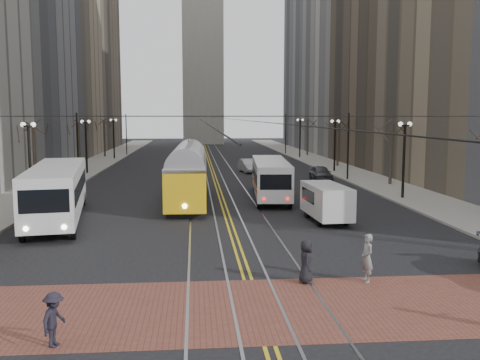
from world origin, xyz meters
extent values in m
plane|color=black|center=(0.00, 0.00, 0.00)|extent=(260.00, 260.00, 0.00)
cube|color=gray|center=(-15.00, 45.00, 0.07)|extent=(5.00, 140.00, 0.15)
cube|color=gray|center=(15.00, 45.00, 0.07)|extent=(5.00, 140.00, 0.15)
cube|color=brown|center=(0.00, -4.00, 0.01)|extent=(25.00, 6.00, 0.01)
cube|color=gray|center=(0.00, 45.00, 0.00)|extent=(4.80, 130.00, 0.02)
cube|color=gold|center=(0.00, 45.00, 0.01)|extent=(0.42, 130.00, 0.01)
cube|color=brown|center=(-25.50, 86.00, 20.00)|extent=(16.00, 20.00, 40.00)
cube|color=brown|center=(25.50, 46.00, 17.00)|extent=(16.00, 20.00, 34.00)
cube|color=slate|center=(25.50, 86.00, 20.00)|extent=(16.00, 20.00, 40.00)
cube|color=#B2AFA5|center=(0.00, 102.00, 28.00)|extent=(9.00, 9.00, 56.00)
cylinder|color=black|center=(-13.70, 18.00, 2.80)|extent=(0.20, 0.20, 5.60)
cylinder|color=black|center=(-13.70, 38.00, 2.80)|extent=(0.20, 0.20, 5.60)
cylinder|color=black|center=(-13.70, 58.00, 2.80)|extent=(0.20, 0.20, 5.60)
cylinder|color=black|center=(13.70, 18.00, 2.80)|extent=(0.20, 0.20, 5.60)
cylinder|color=black|center=(13.70, 38.00, 2.80)|extent=(0.20, 0.20, 5.60)
cylinder|color=black|center=(13.70, 58.00, 2.80)|extent=(0.20, 0.20, 5.60)
cylinder|color=#382D23|center=(-15.70, 26.00, 2.80)|extent=(0.28, 0.28, 5.60)
cylinder|color=#382D23|center=(-15.70, 44.00, 2.80)|extent=(0.28, 0.28, 5.60)
cylinder|color=#382D23|center=(-15.70, 62.00, 2.80)|extent=(0.28, 0.28, 5.60)
cylinder|color=#382D23|center=(15.70, 26.00, 2.80)|extent=(0.28, 0.28, 5.60)
cylinder|color=#382D23|center=(15.70, 44.00, 2.80)|extent=(0.28, 0.28, 5.60)
cylinder|color=#382D23|center=(15.70, 62.00, 2.80)|extent=(0.28, 0.28, 5.60)
cylinder|color=black|center=(-1.50, 45.00, 6.00)|extent=(0.03, 120.00, 0.03)
cylinder|color=black|center=(1.50, 45.00, 6.00)|extent=(0.03, 120.00, 0.03)
cylinder|color=black|center=(-12.90, 30.00, 3.30)|extent=(0.16, 0.16, 6.60)
cylinder|color=black|center=(-12.90, 66.00, 3.30)|extent=(0.16, 0.16, 6.60)
cylinder|color=black|center=(12.90, 30.00, 3.30)|extent=(0.16, 0.16, 6.60)
cylinder|color=black|center=(12.90, 66.00, 3.30)|extent=(0.16, 0.16, 6.60)
cube|color=silver|center=(-10.32, 11.82, 1.65)|extent=(4.75, 13.50, 3.31)
cube|color=gold|center=(-2.50, 18.12, 1.67)|extent=(2.92, 14.20, 3.33)
cube|color=silver|center=(3.77, 19.39, 1.47)|extent=(3.32, 11.39, 2.93)
cube|color=silver|center=(5.82, 10.12, 1.11)|extent=(2.19, 5.11, 2.22)
imported|color=#414449|center=(10.27, 30.13, 0.74)|extent=(1.76, 4.33, 1.47)
imported|color=#AAACB2|center=(4.00, 38.49, 0.74)|extent=(2.22, 4.67, 1.48)
imported|color=black|center=(2.16, -1.50, 0.84)|extent=(0.60, 0.85, 1.65)
imported|color=gray|center=(4.49, -1.60, 0.94)|extent=(0.52, 0.72, 1.86)
imported|color=black|center=(-5.90, -6.50, 0.78)|extent=(0.82, 1.11, 1.54)
camera|label=1|loc=(-2.01, -20.94, 6.33)|focal=40.00mm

